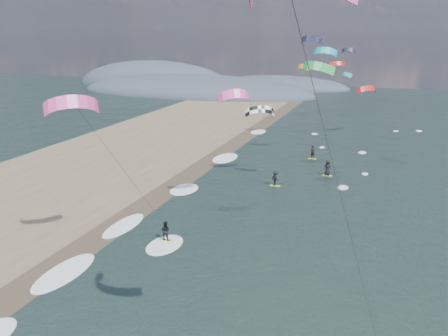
% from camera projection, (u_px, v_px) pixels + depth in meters
% --- Properties ---
extents(wet_sand_strip, '(3.00, 240.00, 0.00)m').
position_uv_depth(wet_sand_strip, '(84.00, 247.00, 39.20)').
color(wet_sand_strip, '#382D23').
rests_on(wet_sand_strip, ground).
extents(coastal_hills, '(80.00, 41.00, 15.00)m').
position_uv_depth(coastal_hills, '(189.00, 90.00, 138.52)').
color(coastal_hills, '#3D4756').
rests_on(coastal_hills, ground).
extents(kitesurfer_near_a, '(7.67, 8.68, 19.23)m').
position_uv_depth(kitesurfer_near_a, '(314.00, 95.00, 17.09)').
color(kitesurfer_near_a, yellow).
rests_on(kitesurfer_near_a, ground).
extents(kitesurfer_near_b, '(6.96, 9.06, 13.05)m').
position_uv_depth(kitesurfer_near_b, '(106.00, 152.00, 35.14)').
color(kitesurfer_near_b, yellow).
rests_on(kitesurfer_near_b, ground).
extents(far_kitesurfers, '(5.99, 13.91, 1.83)m').
position_uv_depth(far_kitesurfers, '(303.00, 168.00, 57.91)').
color(far_kitesurfers, yellow).
rests_on(far_kitesurfers, ground).
extents(bg_kite_field, '(15.22, 69.99, 8.88)m').
position_uv_depth(bg_kite_field, '(322.00, 68.00, 71.87)').
color(bg_kite_field, teal).
rests_on(bg_kite_field, ground).
extents(shoreline_surf, '(2.40, 79.40, 0.11)m').
position_uv_depth(shoreline_surf, '(128.00, 227.00, 43.13)').
color(shoreline_surf, white).
rests_on(shoreline_surf, ground).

